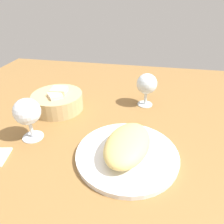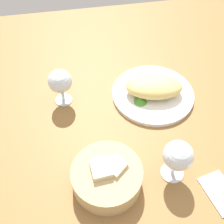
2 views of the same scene
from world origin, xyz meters
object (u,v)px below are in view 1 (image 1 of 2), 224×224
at_px(plate, 127,154).
at_px(wine_glass_near, 147,85).
at_px(bread_basket, 58,101).
at_px(wine_glass_far, 27,113).

xyz_separation_m(plate, wine_glass_near, (0.30, -0.03, 0.08)).
bearing_deg(bread_basket, wine_glass_far, 177.80).
bearing_deg(wine_glass_near, bread_basket, 106.36).
height_order(bread_basket, wine_glass_near, wine_glass_near).
bearing_deg(wine_glass_near, wine_glass_far, 129.99).
bearing_deg(bread_basket, wine_glass_near, -73.64).
bearing_deg(plate, wine_glass_far, 84.41).
height_order(wine_glass_near, wine_glass_far, wine_glass_far).
height_order(plate, wine_glass_far, wine_glass_far).
relative_size(wine_glass_near, wine_glass_far, 0.96).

